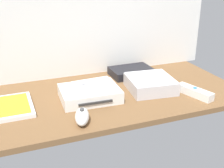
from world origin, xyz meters
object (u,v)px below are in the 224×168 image
game_console (90,94)px  remote_nunchuk (82,116)px  remote_classic_pad (93,85)px  game_case (12,107)px  mini_computer (150,84)px  remote_wand (195,92)px  network_router (131,72)px

game_console → remote_nunchuk: remote_nunchuk is taller
game_console → remote_classic_pad: 3.51cm
game_console → game_case: size_ratio=1.14×
mini_computer → remote_nunchuk: mini_computer is taller
mini_computer → remote_classic_pad: bearing=178.7°
game_console → remote_wand: bearing=-14.3°
network_router → remote_nunchuk: 45.35cm
mini_computer → remote_classic_pad: 23.42cm
remote_nunchuk → network_router: bearing=63.1°
game_console → remote_nunchuk: size_ratio=2.00×
network_router → game_case: bearing=-164.9°
remote_wand → remote_nunchuk: size_ratio=1.40×
remote_wand → remote_nunchuk: bearing=167.7°
game_case → remote_wand: remote_wand is taller
network_router → remote_wand: bearing=-66.1°
remote_wand → remote_nunchuk: remote_nunchuk is taller
network_router → remote_classic_pad: bearing=-144.4°
game_console → mini_computer: mini_computer is taller
game_case → remote_nunchuk: 26.67cm
mini_computer → game_case: 51.96cm
remote_nunchuk → mini_computer: bearing=42.4°
remote_wand → remote_classic_pad: size_ratio=1.02×
game_case → remote_wand: size_ratio=1.26×
mini_computer → game_case: (-51.87, 2.60, -1.88)cm
game_case → mini_computer: bearing=-3.2°
remote_classic_pad → game_case: bearing=172.3°
mini_computer → remote_wand: size_ratio=1.24×
remote_nunchuk → game_console: bearing=82.2°
game_case → remote_classic_pad: 29.06cm
game_console → network_router: (24.34, 17.12, -0.50)cm
network_router → remote_nunchuk: bearing=-135.1°
game_case → network_router: (51.53, 14.97, 0.94)cm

